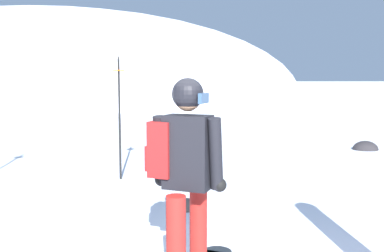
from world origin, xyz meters
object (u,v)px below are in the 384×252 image
Objects in this scene: rock_mid at (185,209)px; snowboarder_main at (184,179)px; piste_marker_far at (119,109)px; rock_dark at (365,150)px.

snowboarder_main is at bearing -90.53° from rock_mid.
piste_marker_far is 5.26× the size of rock_mid.
rock_dark is at bearing 28.04° from piste_marker_far.
piste_marker_far is at bearing 105.24° from snowboarder_main.
piste_marker_far is (-1.06, 3.88, 0.26)m from snowboarder_main.
snowboarder_main is at bearing -122.62° from rock_dark.
snowboarder_main is 8.06m from rock_dark.
rock_mid is at bearing -133.28° from rock_dark.
piste_marker_far is 2.33m from rock_mid.
snowboarder_main is 4.35× the size of rock_mid.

